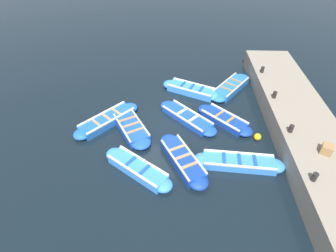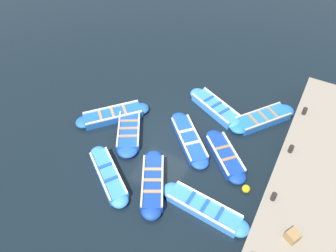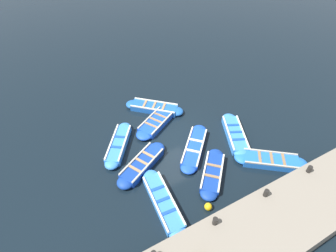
# 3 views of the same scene
# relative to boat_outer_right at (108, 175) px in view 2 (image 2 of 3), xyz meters

# --- Properties ---
(ground_plane) EXTENTS (120.00, 120.00, 0.00)m
(ground_plane) POSITION_rel_boat_outer_right_xyz_m (-0.89, -2.91, -0.20)
(ground_plane) COLOR black
(boat_outer_right) EXTENTS (3.28, 2.61, 0.45)m
(boat_outer_right) POSITION_rel_boat_outer_right_xyz_m (0.00, 0.00, 0.00)
(boat_outer_right) COLOR #3884E0
(boat_outer_right) RESTS_ON ground
(boat_mid_row) EXTENTS (3.22, 3.18, 0.36)m
(boat_mid_row) POSITION_rel_boat_outer_right_xyz_m (-2.14, -3.56, -0.05)
(boat_mid_row) COLOR #1947B7
(boat_mid_row) RESTS_ON ground
(boat_inner_gap) EXTENTS (3.89, 1.08, 0.41)m
(boat_inner_gap) POSITION_rel_boat_outer_right_xyz_m (-4.29, -0.51, -0.02)
(boat_inner_gap) COLOR #3884E0
(boat_inner_gap) RESTS_ON ground
(boat_broadside) EXTENTS (3.65, 2.29, 0.45)m
(boat_broadside) POSITION_rel_boat_outer_right_xyz_m (-2.43, -6.11, 0.00)
(boat_broadside) COLOR #3884E0
(boat_broadside) RESTS_ON ground
(boat_far_corner) EXTENTS (2.91, 2.83, 0.41)m
(boat_far_corner) POSITION_rel_boat_outer_right_xyz_m (-4.03, -3.41, -0.02)
(boat_far_corner) COLOR navy
(boat_far_corner) RESTS_ON ground
(boat_end_of_row) EXTENTS (2.36, 3.44, 0.46)m
(boat_end_of_row) POSITION_rel_boat_outer_right_xyz_m (-1.88, -0.56, 0.01)
(boat_end_of_row) COLOR navy
(boat_end_of_row) RESTS_ON ground
(boat_tucked) EXTENTS (3.16, 3.35, 0.44)m
(boat_tucked) POSITION_rel_boat_outer_right_xyz_m (1.95, -3.13, -0.01)
(boat_tucked) COLOR #1E59AD
(boat_tucked) RESTS_ON ground
(boat_stern_in) EXTENTS (2.50, 3.39, 0.42)m
(boat_stern_in) POSITION_rel_boat_outer_right_xyz_m (0.64, -2.61, -0.01)
(boat_stern_in) COLOR #1947B7
(boat_stern_in) RESTS_ON ground
(boat_centre) EXTENTS (2.96, 3.50, 0.42)m
(boat_centre) POSITION_rel_boat_outer_right_xyz_m (-4.83, -6.51, -0.01)
(boat_centre) COLOR blue
(boat_centre) RESTS_ON ground
(quay_wall) EXTENTS (2.77, 13.79, 1.05)m
(quay_wall) POSITION_rel_boat_outer_right_xyz_m (-7.57, -2.91, 0.33)
(quay_wall) COLOR gray
(quay_wall) RESTS_ON ground
(bollard_north) EXTENTS (0.20, 0.20, 0.35)m
(bollard_north) POSITION_rel_boat_outer_right_xyz_m (-6.53, -6.82, 1.03)
(bollard_north) COLOR black
(bollard_north) RESTS_ON quay_wall
(bollard_mid_north) EXTENTS (0.20, 0.20, 0.35)m
(bollard_mid_north) POSITION_rel_boat_outer_right_xyz_m (-6.53, -4.21, 1.03)
(bollard_mid_north) COLOR black
(bollard_mid_north) RESTS_ON quay_wall
(bollard_mid_south) EXTENTS (0.20, 0.20, 0.35)m
(bollard_mid_south) POSITION_rel_boat_outer_right_xyz_m (-6.53, -1.60, 1.03)
(bollard_mid_south) COLOR black
(bollard_mid_south) RESTS_ON quay_wall
(wooden_crate) EXTENTS (0.54, 0.54, 0.40)m
(wooden_crate) POSITION_rel_boat_outer_right_xyz_m (-7.53, -0.37, 1.06)
(wooden_crate) COLOR olive
(wooden_crate) RESTS_ON quay_wall
(buoy_orange_near) EXTENTS (0.35, 0.35, 0.35)m
(buoy_orange_near) POSITION_rel_boat_outer_right_xyz_m (-5.45, -2.17, -0.02)
(buoy_orange_near) COLOR #EAB214
(buoy_orange_near) RESTS_ON ground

